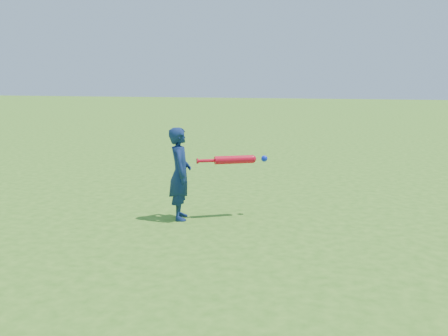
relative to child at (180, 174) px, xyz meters
name	(u,v)px	position (x,y,z in m)	size (l,w,h in m)	color
ground	(219,231)	(0.55, -0.31, -0.51)	(80.00, 80.00, 0.00)	#3A761C
child	(180,174)	(0.00, 0.00, 0.00)	(0.38, 0.25, 1.03)	#10214D
bat_swing	(237,160)	(0.57, 0.28, 0.14)	(0.72, 0.46, 0.09)	red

